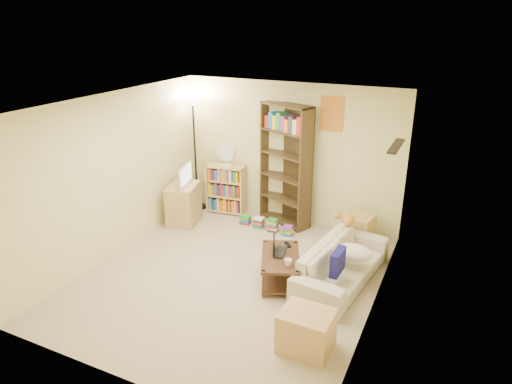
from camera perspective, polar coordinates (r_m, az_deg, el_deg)
room at (r=6.05m, az=-3.33°, el=2.79°), size 4.50×4.54×2.52m
sofa at (r=6.59m, az=10.72°, el=-8.77°), size 2.08×1.24×0.55m
navy_pillow at (r=6.11m, az=10.18°, el=-8.58°), size 0.12×0.37×0.33m
cream_blanket at (r=6.50m, az=12.11°, el=-7.38°), size 0.51×0.36×0.22m
tabby_cat at (r=7.12m, az=11.36°, el=-3.32°), size 0.44×0.20×0.15m
coffee_table at (r=6.47m, az=3.05°, el=-9.08°), size 0.84×1.06×0.42m
laptop at (r=6.46m, az=3.45°, el=-7.51°), size 0.45×0.37×0.03m
laptop_screen at (r=6.40m, az=2.25°, el=-6.62°), size 0.13×0.29×0.21m
mug at (r=6.14m, az=4.02°, el=-8.78°), size 0.13×0.13×0.10m
tv_remote at (r=6.67m, az=3.97°, el=-6.57°), size 0.15×0.16×0.02m
tv_stand at (r=8.33m, az=-9.03°, el=-1.47°), size 0.63×0.77×0.72m
television at (r=8.14m, az=-9.25°, el=2.06°), size 0.68×0.39×0.37m
tall_bookshelf at (r=7.96m, az=3.73°, el=3.68°), size 1.02×0.67×2.16m
short_bookshelf at (r=8.63m, az=-3.76°, el=0.36°), size 0.75×0.37×0.93m
desk_fan at (r=8.35m, az=-3.71°, el=4.70°), size 0.33×0.19×0.45m
floor_lamp at (r=8.54m, az=-7.82°, el=8.75°), size 0.36×0.36×2.16m
side_table at (r=7.68m, az=12.65°, el=-4.61°), size 0.50×0.50×0.51m
end_cabinet at (r=5.35m, az=6.30°, el=-16.85°), size 0.58×0.49×0.48m
book_stacks at (r=8.05m, az=1.32°, el=-4.07°), size 1.05×0.26×0.23m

